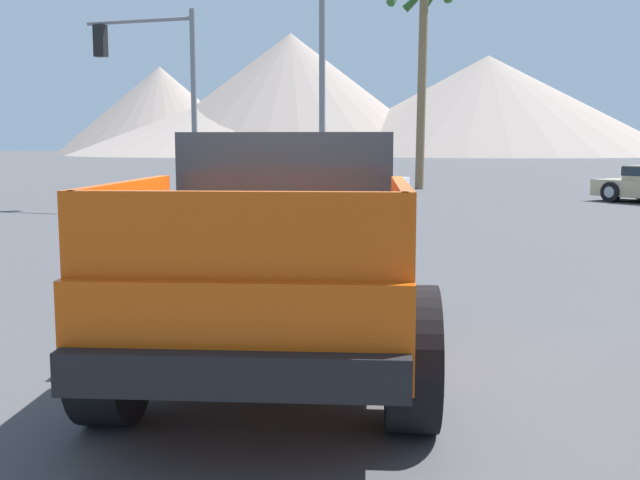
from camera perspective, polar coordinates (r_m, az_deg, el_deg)
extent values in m
plane|color=#424244|center=(6.35, -2.12, -9.86)|extent=(320.00, 320.00, 0.00)
cube|color=#CC4C0C|center=(6.46, -2.65, -1.88)|extent=(3.05, 5.30, 0.60)
cube|color=#CC4C0C|center=(7.37, -1.80, 4.87)|extent=(2.25, 2.55, 0.83)
cube|color=#1E2833|center=(7.37, -1.80, 6.03)|extent=(2.29, 2.60, 0.53)
cube|color=#CC4C0C|center=(5.23, -14.61, 1.70)|extent=(0.54, 1.96, 0.48)
cube|color=#CC4C0C|center=(4.97, 6.19, 1.60)|extent=(0.54, 1.96, 0.48)
cube|color=#CC4C0C|center=(4.08, -6.43, 0.35)|extent=(1.83, 0.51, 0.48)
cube|color=black|center=(8.99, -0.81, -0.43)|extent=(1.89, 0.60, 0.24)
cube|color=black|center=(4.05, -6.76, -10.18)|extent=(1.89, 0.60, 0.24)
cylinder|color=black|center=(8.19, -8.40, -2.56)|extent=(0.55, 1.02, 0.96)
cylinder|color=#232326|center=(8.19, -8.40, -2.56)|extent=(0.47, 0.60, 0.53)
cylinder|color=black|center=(8.01, 5.79, -2.74)|extent=(0.55, 1.02, 0.96)
cylinder|color=#232326|center=(8.01, 5.79, -2.74)|extent=(0.47, 0.60, 0.53)
cylinder|color=black|center=(5.28, -15.57, -8.26)|extent=(0.55, 1.02, 0.96)
cylinder|color=#232326|center=(5.28, -15.57, -8.26)|extent=(0.47, 0.60, 0.53)
cylinder|color=black|center=(5.00, 6.97, -8.94)|extent=(0.55, 1.02, 0.96)
cylinder|color=#232326|center=(5.00, 6.97, -8.94)|extent=(0.47, 0.60, 0.53)
cylinder|color=black|center=(26.00, 21.30, 3.43)|extent=(0.65, 0.58, 0.66)
cylinder|color=#9E9EA3|center=(26.00, 21.30, 3.43)|extent=(0.43, 0.41, 0.36)
cube|color=white|center=(26.23, 1.55, 4.23)|extent=(4.65, 2.11, 0.54)
cube|color=white|center=(26.17, 1.79, 5.27)|extent=(2.01, 1.72, 0.42)
cube|color=#1E2833|center=(26.17, 1.79, 5.38)|extent=(2.05, 1.76, 0.25)
cylinder|color=black|center=(25.94, -2.03, 3.93)|extent=(0.69, 0.27, 0.67)
cylinder|color=#9E9EA3|center=(25.94, -2.03, 3.93)|extent=(0.38, 0.26, 0.37)
cylinder|color=black|center=(27.54, -0.60, 4.14)|extent=(0.69, 0.27, 0.67)
cylinder|color=#9E9EA3|center=(27.54, -0.60, 4.14)|extent=(0.38, 0.26, 0.37)
cylinder|color=black|center=(24.97, 3.92, 3.79)|extent=(0.69, 0.27, 0.67)
cylinder|color=#9E9EA3|center=(24.97, 3.92, 3.79)|extent=(0.38, 0.26, 0.37)
cylinder|color=black|center=(26.62, 5.03, 4.00)|extent=(0.69, 0.27, 0.67)
cylinder|color=#9E9EA3|center=(26.62, 5.03, 4.00)|extent=(0.38, 0.26, 0.37)
cylinder|color=slate|center=(21.59, -9.57, 9.66)|extent=(0.16, 0.16, 5.58)
cylinder|color=slate|center=(22.63, -13.64, 15.91)|extent=(3.35, 0.11, 0.11)
cube|color=black|center=(23.23, -16.39, 14.35)|extent=(0.34, 0.26, 0.90)
sphere|color=red|center=(23.39, -16.20, 14.97)|extent=(0.20, 0.20, 0.20)
sphere|color=orange|center=(23.36, -16.18, 14.32)|extent=(0.20, 0.20, 0.20)
sphere|color=green|center=(23.32, -16.15, 13.66)|extent=(0.20, 0.20, 0.20)
cylinder|color=slate|center=(17.00, 0.17, 14.20)|extent=(0.14, 0.14, 7.81)
cylinder|color=brown|center=(31.87, 7.77, 11.64)|extent=(0.36, 0.82, 8.61)
cone|color=gray|center=(128.46, -6.59, 8.77)|extent=(54.64, 54.64, 10.35)
cone|color=gray|center=(140.92, -12.06, 9.62)|extent=(37.02, 37.02, 15.74)
cone|color=gray|center=(131.66, -2.24, 11.03)|extent=(54.67, 54.67, 20.68)
cone|color=gray|center=(131.85, 12.62, 9.97)|extent=(62.62, 62.62, 16.62)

